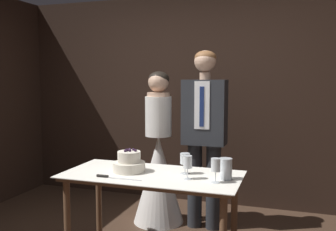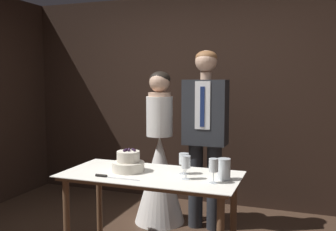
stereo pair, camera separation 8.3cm
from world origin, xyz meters
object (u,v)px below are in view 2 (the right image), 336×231
(cake_knife, at_px, (108,177))
(wine_glass_middle, at_px, (214,166))
(wine_glass_near, at_px, (184,159))
(hurricane_candle, at_px, (224,170))
(wine_glass_far, at_px, (186,163))
(tiered_cake, at_px, (128,163))
(groom, at_px, (205,128))
(bride, at_px, (160,167))
(cake_table, at_px, (151,184))

(cake_knife, xyz_separation_m, wine_glass_middle, (0.83, 0.13, 0.12))
(wine_glass_near, relative_size, hurricane_candle, 1.04)
(wine_glass_far, bearing_deg, tiered_cake, 172.37)
(wine_glass_far, height_order, groom, groom)
(tiered_cake, bearing_deg, wine_glass_near, 9.48)
(tiered_cake, height_order, wine_glass_middle, tiered_cake)
(cake_knife, height_order, groom, groom)
(tiered_cake, distance_m, hurricane_candle, 0.82)
(cake_knife, bearing_deg, groom, 64.38)
(wine_glass_near, distance_m, bride, 0.96)
(bride, distance_m, groom, 0.67)
(cake_table, xyz_separation_m, cake_knife, (-0.27, -0.23, 0.10))
(wine_glass_middle, distance_m, hurricane_candle, 0.14)
(wine_glass_near, relative_size, wine_glass_middle, 0.92)
(cake_table, distance_m, hurricane_candle, 0.63)
(wine_glass_near, distance_m, groom, 0.78)
(tiered_cake, relative_size, groom, 0.15)
(wine_glass_near, bearing_deg, wine_glass_middle, -31.96)
(hurricane_candle, bearing_deg, tiered_cake, -178.99)
(wine_glass_middle, bearing_deg, wine_glass_far, 171.94)
(cake_table, distance_m, tiered_cake, 0.27)
(cake_knife, bearing_deg, wine_glass_near, 30.79)
(cake_table, bearing_deg, wine_glass_near, 18.85)
(cake_knife, distance_m, wine_glass_near, 0.63)
(tiered_cake, height_order, hurricane_candle, tiered_cake)
(cake_knife, relative_size, wine_glass_near, 2.21)
(wine_glass_middle, relative_size, hurricane_candle, 1.12)
(wine_glass_near, relative_size, wine_glass_far, 0.93)
(tiered_cake, distance_m, wine_glass_middle, 0.77)
(wine_glass_far, xyz_separation_m, groom, (-0.08, 0.92, 0.15))
(wine_glass_middle, bearing_deg, tiered_cake, 172.24)
(wine_glass_far, distance_m, bride, 1.12)
(hurricane_candle, bearing_deg, wine_glass_near, 169.55)
(cake_table, height_order, wine_glass_far, wine_glass_far)
(hurricane_candle, relative_size, groom, 0.09)
(wine_glass_near, xyz_separation_m, hurricane_candle, (0.35, -0.06, -0.04))
(wine_glass_middle, xyz_separation_m, groom, (-0.31, 0.95, 0.16))
(wine_glass_far, bearing_deg, hurricane_candle, 16.90)
(groom, bearing_deg, wine_glass_far, -85.25)
(wine_glass_far, height_order, bride, bride)
(tiered_cake, relative_size, wine_glass_far, 1.45)
(cake_table, xyz_separation_m, wine_glass_middle, (0.56, -0.09, 0.22))
(wine_glass_near, height_order, wine_glass_middle, wine_glass_middle)
(tiered_cake, height_order, wine_glass_near, tiered_cake)
(cake_table, height_order, bride, bride)
(tiered_cake, distance_m, wine_glass_near, 0.48)
(hurricane_candle, xyz_separation_m, groom, (-0.36, 0.83, 0.21))
(cake_table, relative_size, wine_glass_near, 8.49)
(hurricane_candle, height_order, bride, bride)
(tiered_cake, relative_size, wine_glass_middle, 1.45)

